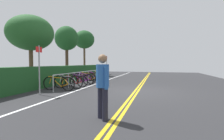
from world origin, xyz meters
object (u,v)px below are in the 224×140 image
object	(u,v)px
bicycle_0	(59,83)
bicycle_1	(68,82)
bike_rack	(84,74)
sign_post_near	(39,65)
bicycle_6	(94,77)
tree_extra	(84,40)
bicycle_7	(97,76)
bicycle_8	(99,75)
pedestrian	(103,82)
bicycle_5	(89,77)
bicycle_3	(80,79)
sign_post_far	(107,65)
bicycle_4	(84,78)
bicycle_2	(74,81)
tree_far_right	(67,39)
tree_mid	(31,33)

from	to	relation	value
bicycle_0	bicycle_1	size ratio (longest dim) A/B	1.01
bike_rack	sign_post_near	bearing A→B (deg)	177.67
bicycle_0	bicycle_6	distance (m)	4.57
bicycle_0	tree_extra	distance (m)	10.97
bicycle_7	bicycle_8	world-z (taller)	bicycle_7
bicycle_7	pedestrian	xyz separation A→B (m)	(-8.91, -3.40, 0.57)
bicycle_8	pedestrian	world-z (taller)	pedestrian
bicycle_5	bike_rack	bearing A→B (deg)	179.13
bicycle_3	bicycle_5	world-z (taller)	bicycle_5
sign_post_far	bicycle_4	bearing A→B (deg)	176.32
bicycle_2	bicycle_6	world-z (taller)	bicycle_6
bicycle_6	tree_extra	xyz separation A→B (m)	(5.30, 3.24, 3.67)
bike_rack	tree_extra	size ratio (longest dim) A/B	1.41
bicycle_1	bicycle_7	distance (m)	4.57
bicycle_4	tree_far_right	distance (m)	5.56
bicycle_2	bicycle_4	bearing A→B (deg)	3.15
bicycle_4	sign_post_far	xyz separation A→B (m)	(4.39, -0.28, 0.90)
bicycle_6	sign_post_far	bearing A→B (deg)	-2.92
bicycle_3	bicycle_2	bearing A→B (deg)	-177.10
tree_far_right	bike_rack	bearing A→B (deg)	-135.05
bicycle_4	bicycle_7	distance (m)	2.24
pedestrian	bike_rack	bearing A→B (deg)	27.99
bicycle_0	bicycle_7	xyz separation A→B (m)	(5.26, -0.19, 0.00)
bicycle_6	bicycle_7	size ratio (longest dim) A/B	0.96
bicycle_7	bicycle_8	bearing A→B (deg)	10.24
bicycle_0	sign_post_near	world-z (taller)	sign_post_near
bicycle_6	bicycle_1	bearing A→B (deg)	179.29
bike_rack	bicycle_3	world-z (taller)	bike_rack
bicycle_3	bicycle_8	distance (m)	3.82
bicycle_7	bicycle_8	size ratio (longest dim) A/B	1.06
bicycle_3	tree_mid	distance (m)	4.16
bike_rack	tree_far_right	world-z (taller)	tree_far_right
bicycle_1	tree_far_right	size ratio (longest dim) A/B	0.37
bicycle_0	bicycle_6	size ratio (longest dim) A/B	1.04
bicycle_4	tree_extra	size ratio (longest dim) A/B	0.36
sign_post_far	bicycle_7	bearing A→B (deg)	176.04
bicycle_0	bicycle_1	bearing A→B (deg)	-12.37
bicycle_4	tree_far_right	xyz separation A→B (m)	(3.17, 3.18, 3.27)
sign_post_near	sign_post_far	xyz separation A→B (m)	(8.71, -0.46, -0.05)
pedestrian	tree_far_right	size ratio (longest dim) A/B	0.34
bicycle_2	tree_mid	world-z (taller)	tree_mid
bicycle_5	bicycle_2	bearing A→B (deg)	-178.02
bicycle_2	bicycle_3	world-z (taller)	bicycle_3
bicycle_0	sign_post_near	size ratio (longest dim) A/B	0.83
bike_rack	bicycle_3	size ratio (longest dim) A/B	4.01
bicycle_2	tree_far_right	world-z (taller)	tree_far_right
bike_rack	tree_far_right	size ratio (longest dim) A/B	1.50
sign_post_near	tree_extra	distance (m)	11.87
bicycle_4	bicycle_2	bearing A→B (deg)	-176.85
bicycle_6	tree_mid	size ratio (longest dim) A/B	0.40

